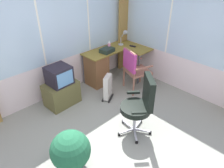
{
  "coord_description": "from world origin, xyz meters",
  "views": [
    {
      "loc": [
        -1.69,
        -1.67,
        2.6
      ],
      "look_at": [
        0.5,
        0.58,
        0.68
      ],
      "focal_mm": 33.8,
      "sensor_mm": 36.0,
      "label": 1
    }
  ],
  "objects": [
    {
      "name": "north_window_panel",
      "position": [
        -0.0,
        1.96,
        1.37
      ],
      "size": [
        4.48,
        0.07,
        2.74
      ],
      "color": "silver",
      "rests_on": "ground"
    },
    {
      "name": "spray_bottle",
      "position": [
        1.45,
        1.64,
        0.85
      ],
      "size": [
        0.06,
        0.06,
        0.22
      ],
      "color": "pink",
      "rests_on": "desk"
    },
    {
      "name": "wooden_armchair",
      "position": [
        1.44,
        0.9,
        0.6
      ],
      "size": [
        0.62,
        0.61,
        0.96
      ],
      "color": "#915C4B",
      "rests_on": "ground"
    },
    {
      "name": "desk_lamp",
      "position": [
        1.94,
        1.62,
        0.98
      ],
      "size": [
        0.24,
        0.21,
        0.35
      ],
      "color": "#B2B7BC",
      "rests_on": "desk"
    },
    {
      "name": "ground",
      "position": [
        0.0,
        0.0,
        -0.03
      ],
      "size": [
        5.48,
        4.87,
        0.06
      ],
      "primitive_type": "cube",
      "color": "gray"
    },
    {
      "name": "office_chair",
      "position": [
        0.53,
        -0.06,
        0.61
      ],
      "size": [
        0.6,
        0.61,
        1.06
      ],
      "color": "#B7B7BF",
      "rests_on": "ground"
    },
    {
      "name": "desk",
      "position": [
        1.13,
        1.64,
        0.41
      ],
      "size": [
        1.41,
        0.97,
        0.75
      ],
      "color": "olive",
      "rests_on": "ground"
    },
    {
      "name": "space_heater",
      "position": [
        0.84,
        1.04,
        0.28
      ],
      "size": [
        0.37,
        0.3,
        0.54
      ],
      "color": "silver",
      "rests_on": "ground"
    },
    {
      "name": "curtain_corner",
      "position": [
        2.14,
        1.83,
        1.32
      ],
      "size": [
        0.34,
        0.08,
        2.64
      ],
      "primitive_type": "cube",
      "rotation": [
        0.0,
        0.0,
        0.04
      ],
      "color": "olive",
      "rests_on": "ground"
    },
    {
      "name": "tv_remote",
      "position": [
        1.98,
        1.38,
        0.76
      ],
      "size": [
        0.08,
        0.16,
        0.02
      ],
      "primitive_type": "cube",
      "rotation": [
        0.0,
        0.0,
        0.23
      ],
      "color": "black",
      "rests_on": "desk"
    },
    {
      "name": "tv_on_stand",
      "position": [
        0.03,
        1.54,
        0.37
      ],
      "size": [
        0.66,
        0.47,
        0.83
      ],
      "color": "brown",
      "rests_on": "ground"
    },
    {
      "name": "potted_plant",
      "position": [
        -0.73,
        0.12,
        0.34
      ],
      "size": [
        0.55,
        0.55,
        0.64
      ],
      "color": "#40425B",
      "rests_on": "ground"
    },
    {
      "name": "east_window_panel",
      "position": [
        2.27,
        -0.0,
        1.37
      ],
      "size": [
        0.07,
        3.87,
        2.74
      ],
      "color": "silver",
      "rests_on": "ground"
    },
    {
      "name": "paper_tray",
      "position": [
        1.31,
        1.57,
        0.79
      ],
      "size": [
        0.33,
        0.27,
        0.09
      ],
      "primitive_type": "cube",
      "rotation": [
        0.0,
        0.0,
        0.14
      ],
      "color": "#1F2C24",
      "rests_on": "desk"
    }
  ]
}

